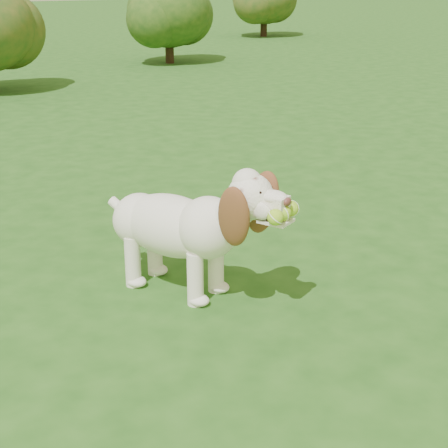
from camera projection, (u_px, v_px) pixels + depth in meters
ground at (78, 276)px, 3.81m from camera, size 80.00×80.00×0.00m
dog at (187, 223)px, 3.49m from camera, size 0.66×1.08×0.73m
shrub_d at (169, 11)px, 12.60m from camera, size 1.53×1.53×1.59m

